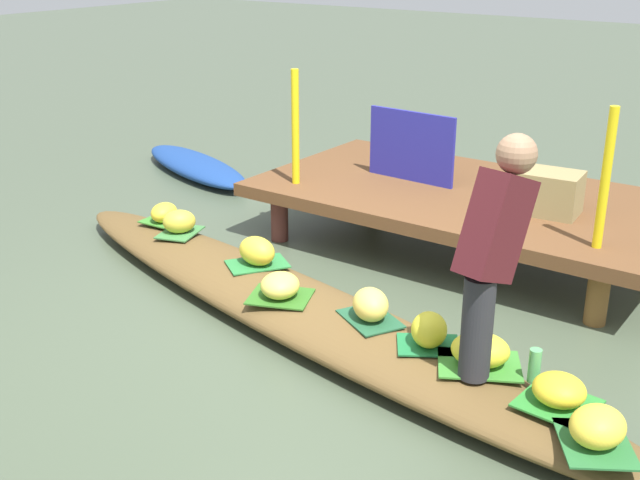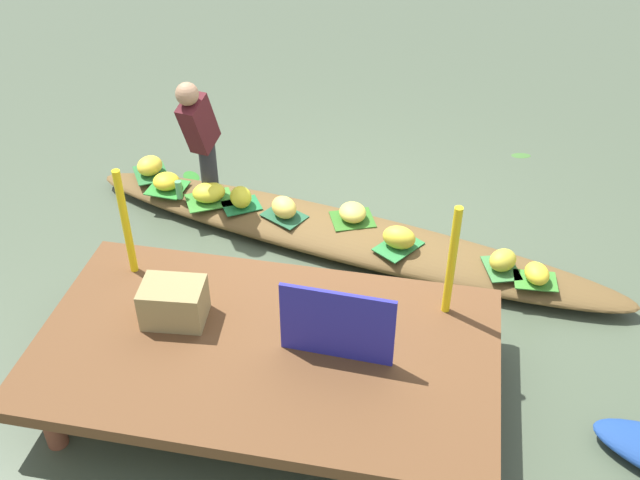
% 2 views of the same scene
% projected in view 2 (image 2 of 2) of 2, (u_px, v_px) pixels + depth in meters
% --- Properties ---
extents(canal_water, '(40.00, 40.00, 0.00)m').
position_uv_depth(canal_water, '(343.00, 244.00, 6.81)').
color(canal_water, '#46523E').
rests_on(canal_water, ground).
extents(dock_platform, '(3.20, 1.80, 0.47)m').
position_uv_depth(dock_platform, '(265.00, 351.00, 5.17)').
color(dock_platform, brown).
rests_on(dock_platform, ground).
extents(vendor_boat, '(5.17, 1.75, 0.21)m').
position_uv_depth(vendor_boat, '(343.00, 235.00, 6.75)').
color(vendor_boat, brown).
rests_on(vendor_boat, ground).
extents(leaf_mat_0, '(0.42, 0.40, 0.01)m').
position_uv_depth(leaf_mat_0, '(241.00, 206.00, 6.93)').
color(leaf_mat_0, '#1C6B37').
rests_on(leaf_mat_0, vendor_boat).
extents(banana_bunch_0, '(0.29, 0.31, 0.19)m').
position_uv_depth(banana_bunch_0, '(241.00, 197.00, 6.87)').
color(banana_bunch_0, yellow).
rests_on(banana_bunch_0, vendor_boat).
extents(leaf_mat_1, '(0.35, 0.41, 0.01)m').
position_uv_depth(leaf_mat_1, '(501.00, 268.00, 6.19)').
color(leaf_mat_1, '#3A763B').
rests_on(leaf_mat_1, vendor_boat).
extents(banana_bunch_1, '(0.31, 0.32, 0.18)m').
position_uv_depth(banana_bunch_1, '(503.00, 260.00, 6.14)').
color(banana_bunch_1, gold).
rests_on(banana_bunch_1, vendor_boat).
extents(leaf_mat_2, '(0.53, 0.49, 0.01)m').
position_uv_depth(leaf_mat_2, '(210.00, 200.00, 7.00)').
color(leaf_mat_2, '#377F2C').
rests_on(leaf_mat_2, vendor_boat).
extents(banana_bunch_2, '(0.38, 0.35, 0.17)m').
position_uv_depth(banana_bunch_2, '(209.00, 192.00, 6.95)').
color(banana_bunch_2, yellow).
rests_on(banana_bunch_2, vendor_boat).
extents(leaf_mat_3, '(0.47, 0.43, 0.01)m').
position_uv_depth(leaf_mat_3, '(352.00, 219.00, 6.75)').
color(leaf_mat_3, '#2F661F').
rests_on(leaf_mat_3, vendor_boat).
extents(banana_bunch_3, '(0.34, 0.35, 0.16)m').
position_uv_depth(banana_bunch_3, '(353.00, 212.00, 6.71)').
color(banana_bunch_3, '#E8D353').
rests_on(banana_bunch_3, vendor_boat).
extents(leaf_mat_4, '(0.45, 0.48, 0.01)m').
position_uv_depth(leaf_mat_4, '(398.00, 246.00, 6.43)').
color(leaf_mat_4, '#297638').
rests_on(leaf_mat_4, vendor_boat).
extents(banana_bunch_4, '(0.32, 0.26, 0.19)m').
position_uv_depth(banana_bunch_4, '(399.00, 237.00, 6.37)').
color(banana_bunch_4, yellow).
rests_on(banana_bunch_4, vendor_boat).
extents(leaf_mat_5, '(0.46, 0.48, 0.01)m').
position_uv_depth(leaf_mat_5, '(151.00, 173.00, 7.38)').
color(leaf_mat_5, '#286832').
rests_on(leaf_mat_5, vendor_boat).
extents(banana_bunch_5, '(0.29, 0.32, 0.18)m').
position_uv_depth(banana_bunch_5, '(150.00, 166.00, 7.33)').
color(banana_bunch_5, yellow).
rests_on(banana_bunch_5, vendor_boat).
extents(leaf_mat_6, '(0.36, 0.27, 0.01)m').
position_uv_depth(leaf_mat_6, '(535.00, 280.00, 6.07)').
color(leaf_mat_6, '#3A802C').
rests_on(leaf_mat_6, vendor_boat).
extents(banana_bunch_6, '(0.26, 0.29, 0.15)m').
position_uv_depth(banana_bunch_6, '(537.00, 273.00, 6.02)').
color(banana_bunch_6, yellow).
rests_on(banana_bunch_6, vendor_boat).
extents(leaf_mat_7, '(0.37, 0.36, 0.01)m').
position_uv_depth(leaf_mat_7, '(167.00, 188.00, 7.17)').
color(leaf_mat_7, '#2C812F').
rests_on(leaf_mat_7, vendor_boat).
extents(banana_bunch_7, '(0.31, 0.30, 0.15)m').
position_uv_depth(banana_bunch_7, '(166.00, 181.00, 7.13)').
color(banana_bunch_7, yellow).
rests_on(banana_bunch_7, vendor_boat).
extents(leaf_mat_8, '(0.46, 0.41, 0.01)m').
position_uv_depth(leaf_mat_8, '(284.00, 216.00, 6.80)').
color(leaf_mat_8, '#205234').
rests_on(leaf_mat_8, vendor_boat).
extents(banana_bunch_8, '(0.34, 0.33, 0.19)m').
position_uv_depth(banana_bunch_8, '(284.00, 207.00, 6.74)').
color(banana_bunch_8, '#F4D056').
rests_on(banana_bunch_8, vendor_boat).
extents(vendor_person, '(0.27, 0.47, 1.23)m').
position_uv_depth(vendor_person, '(200.00, 133.00, 6.62)').
color(vendor_person, '#28282D').
rests_on(vendor_person, vendor_boat).
extents(water_bottle, '(0.06, 0.06, 0.18)m').
position_uv_depth(water_bottle, '(179.00, 190.00, 6.99)').
color(water_bottle, '#58A964').
rests_on(water_bottle, vendor_boat).
extents(market_banner, '(0.77, 0.07, 0.56)m').
position_uv_depth(market_banner, '(337.00, 325.00, 4.89)').
color(market_banner, navy).
rests_on(market_banner, dock_platform).
extents(railing_post_west, '(0.06, 0.06, 0.90)m').
position_uv_depth(railing_post_west, '(452.00, 261.00, 5.15)').
color(railing_post_west, yellow).
rests_on(railing_post_west, dock_platform).
extents(railing_post_east, '(0.06, 0.06, 0.90)m').
position_uv_depth(railing_post_east, '(126.00, 223.00, 5.51)').
color(railing_post_east, yellow).
rests_on(railing_post_east, dock_platform).
extents(produce_crate, '(0.47, 0.36, 0.30)m').
position_uv_depth(produce_crate, '(174.00, 302.00, 5.26)').
color(produce_crate, '#8F7D4E').
rests_on(produce_crate, dock_platform).
extents(drifting_plant_0, '(0.28, 0.28, 0.01)m').
position_uv_depth(drifting_plant_0, '(191.00, 176.00, 7.74)').
color(drifting_plant_0, '#276C21').
rests_on(drifting_plant_0, ground).
extents(drifting_plant_1, '(0.23, 0.15, 0.01)m').
position_uv_depth(drifting_plant_1, '(521.00, 155.00, 8.08)').
color(drifting_plant_1, '#3B672C').
rests_on(drifting_plant_1, ground).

